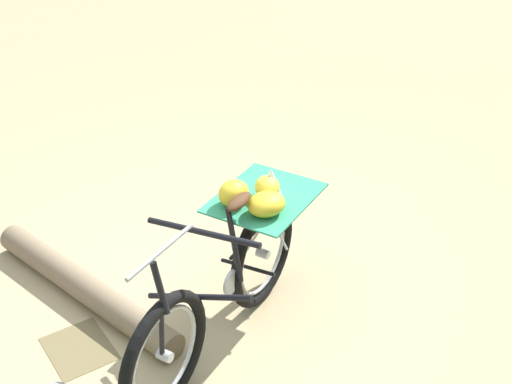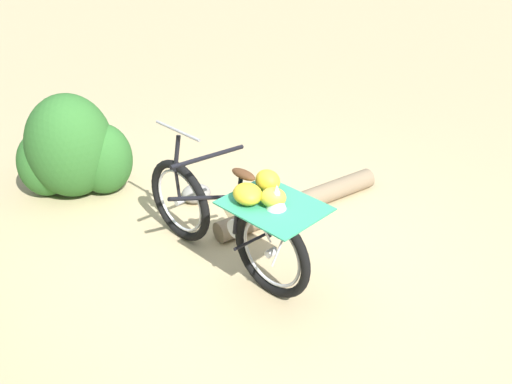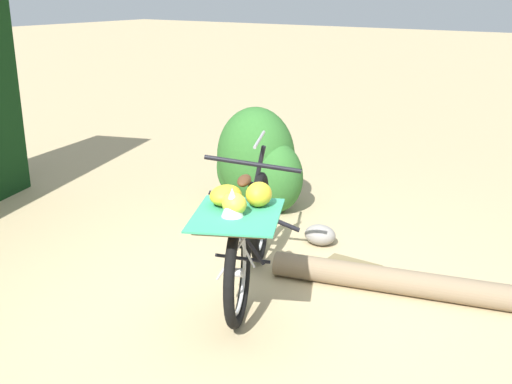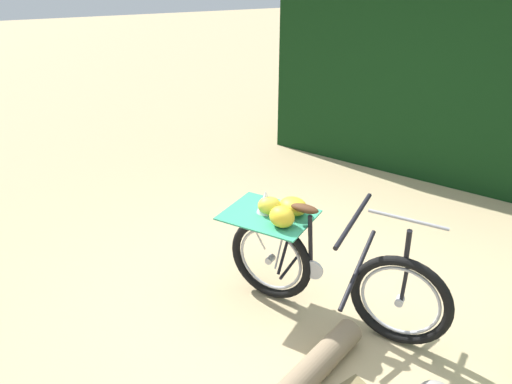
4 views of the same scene
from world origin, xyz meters
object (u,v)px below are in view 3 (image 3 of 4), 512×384
bicycle (247,232)px  path_stone (320,235)px  fallen_log (388,280)px  shrub_cluster (257,163)px

bicycle → path_stone: bicycle is taller
bicycle → path_stone: bearing=-25.5°
fallen_log → shrub_cluster: 2.19m
shrub_cluster → path_stone: bearing=152.1°
bicycle → fallen_log: (-0.83, -0.61, -0.39)m
path_stone → bicycle: bearing=90.6°
fallen_log → shrub_cluster: (1.88, -1.05, 0.35)m
bicycle → fallen_log: bearing=-79.8°
bicycle → fallen_log: 1.11m
fallen_log → path_stone: (0.85, -0.50, -0.01)m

